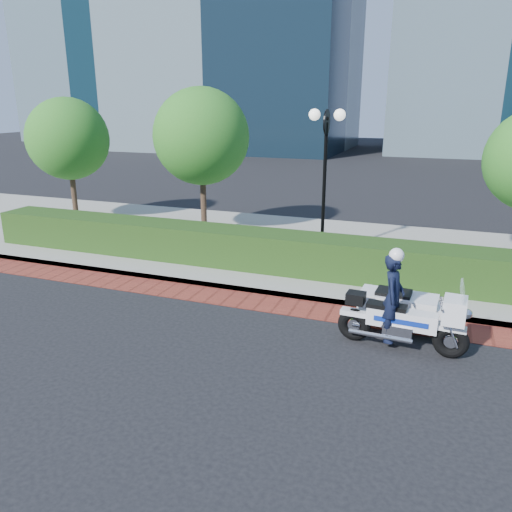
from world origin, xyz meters
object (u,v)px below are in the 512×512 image
(tree_a, at_px, (68,139))
(police_motorcycle, at_px, (400,308))
(tree_b, at_px, (201,137))
(lamppost, at_px, (325,161))

(tree_a, height_order, police_motorcycle, tree_a)
(tree_a, xyz_separation_m, police_motorcycle, (12.62, -5.85, -2.54))
(tree_b, height_order, police_motorcycle, tree_b)
(tree_b, bearing_deg, tree_a, 180.00)
(tree_a, height_order, tree_b, tree_b)
(tree_a, relative_size, tree_b, 0.94)
(tree_a, distance_m, tree_b, 5.50)
(police_motorcycle, bearing_deg, lamppost, 123.27)
(lamppost, distance_m, police_motorcycle, 5.72)
(lamppost, distance_m, tree_a, 10.09)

